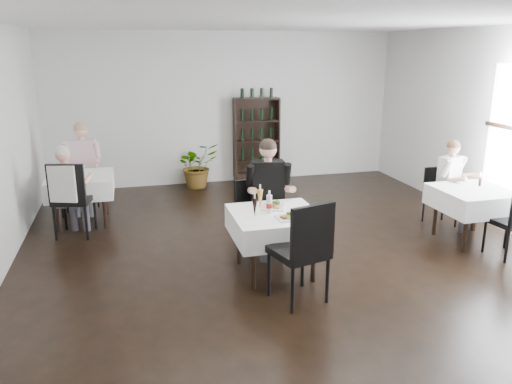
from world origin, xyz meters
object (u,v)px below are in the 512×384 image
at_px(potted_tree, 197,165).
at_px(diner_main, 269,188).
at_px(wine_shelf, 257,141).
at_px(main_table, 275,225).

distance_m(potted_tree, diner_main, 3.59).
bearing_deg(wine_shelf, main_table, -101.78).
height_order(wine_shelf, diner_main, wine_shelf).
distance_m(wine_shelf, diner_main, 3.76).
xyz_separation_m(wine_shelf, main_table, (-0.90, -4.31, -0.23)).
bearing_deg(wine_shelf, diner_main, -102.22).
relative_size(wine_shelf, main_table, 1.70).
xyz_separation_m(main_table, diner_main, (0.10, 0.64, 0.27)).
bearing_deg(main_table, wine_shelf, 78.22).
relative_size(wine_shelf, diner_main, 1.13).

